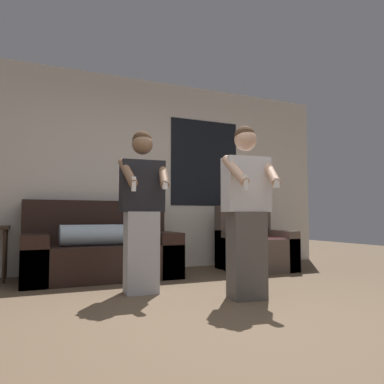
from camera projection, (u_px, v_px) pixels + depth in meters
name	position (u px, v px, depth m)	size (l,w,h in m)	color
ground_plane	(223.00, 324.00, 2.55)	(14.00, 14.00, 0.00)	brown
wall_back	(126.00, 172.00, 5.22)	(6.43, 0.07, 2.70)	silver
couch	(101.00, 251.00, 4.53)	(1.78, 0.95, 0.94)	black
armchair	(254.00, 247.00, 5.19)	(0.84, 0.85, 0.89)	brown
person_left	(142.00, 210.00, 3.64)	(0.48, 0.48, 1.58)	#B2B2B7
person_right	(246.00, 210.00, 3.39)	(0.47, 0.49, 1.57)	#56514C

